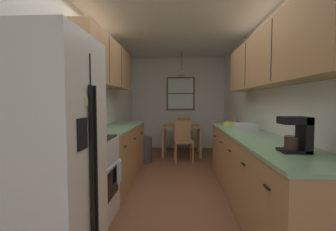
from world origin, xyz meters
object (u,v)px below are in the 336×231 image
object	(u,v)px
dining_table	(182,130)
dining_chair_near	(183,139)
storage_canister	(98,126)
fruit_bowl	(230,123)
refrigerator	(48,154)
microwave_over_range	(71,64)
trash_bin	(145,150)
mug_by_coffeemaker	(237,124)
coffee_maker	(298,134)
dining_chair_far	(184,132)
dish_rack	(245,127)
stove_range	(84,179)

from	to	relation	value
dining_table	dining_chair_near	world-z (taller)	dining_chair_near
storage_canister	fruit_bowl	world-z (taller)	storage_canister
refrigerator	microwave_over_range	distance (m)	1.09
microwave_over_range	trash_bin	bearing A→B (deg)	80.71
trash_bin	mug_by_coffeemaker	world-z (taller)	mug_by_coffeemaker
refrigerator	dining_table	distance (m)	4.11
storage_canister	fruit_bowl	bearing A→B (deg)	31.19
microwave_over_range	coffee_maker	world-z (taller)	microwave_over_range
dining_chair_near	storage_canister	size ratio (longest dim) A/B	4.68
microwave_over_range	dining_chair_far	xyz separation A→B (m)	(1.27, 3.83, -1.22)
coffee_maker	mug_by_coffeemaker	bearing A→B (deg)	91.46
dining_chair_far	fruit_bowl	bearing A→B (deg)	-70.34
coffee_maker	fruit_bowl	size ratio (longest dim) A/B	1.21
dining_table	mug_by_coffeemaker	world-z (taller)	mug_by_coffeemaker
refrigerator	dining_table	xyz separation A→B (m)	(1.06, 3.96, -0.29)
coffee_maker	mug_by_coffeemaker	world-z (taller)	coffee_maker
refrigerator	mug_by_coffeemaker	size ratio (longest dim) A/B	16.70
trash_bin	storage_canister	distance (m)	2.16
refrigerator	mug_by_coffeemaker	xyz separation A→B (m)	(1.94, 2.03, 0.04)
coffee_maker	dish_rack	bearing A→B (deg)	90.77
microwave_over_range	dining_table	distance (m)	3.63
trash_bin	coffee_maker	distance (m)	3.55
stove_range	microwave_over_range	distance (m)	1.25
microwave_over_range	dish_rack	world-z (taller)	microwave_over_range
stove_range	storage_canister	xyz separation A→B (m)	(-0.01, 0.48, 0.53)
microwave_over_range	fruit_bowl	bearing A→B (deg)	38.96
coffee_maker	trash_bin	bearing A→B (deg)	119.91
refrigerator	coffee_maker	xyz separation A→B (m)	(1.99, 0.22, 0.14)
storage_canister	mug_by_coffeemaker	distance (m)	2.15
refrigerator	fruit_bowl	xyz separation A→B (m)	(1.90, 2.38, 0.03)
storage_canister	coffee_maker	xyz separation A→B (m)	(2.03, -0.99, 0.06)
storage_canister	dish_rack	distance (m)	2.06
storage_canister	stove_range	bearing A→B (deg)	-89.34
storage_canister	dining_table	bearing A→B (deg)	68.16
dining_chair_near	fruit_bowl	size ratio (longest dim) A/B	3.74
microwave_over_range	mug_by_coffeemaker	bearing A→B (deg)	31.91
refrigerator	stove_range	size ratio (longest dim) A/B	1.66
dining_table	dining_chair_far	distance (m)	0.61
refrigerator	mug_by_coffeemaker	world-z (taller)	refrigerator
microwave_over_range	fruit_bowl	distance (m)	2.75
trash_bin	fruit_bowl	distance (m)	1.96
stove_range	microwave_over_range	xyz separation A→B (m)	(-0.11, 0.00, 1.24)
dining_chair_near	dish_rack	bearing A→B (deg)	-62.67
refrigerator	dish_rack	world-z (taller)	refrigerator
stove_range	dish_rack	xyz separation A→B (m)	(2.00, 0.95, 0.48)
dining_chair_near	trash_bin	size ratio (longest dim) A/B	1.62
dining_chair_near	coffee_maker	distance (m)	3.32
refrigerator	stove_range	xyz separation A→B (m)	(-0.04, 0.72, -0.44)
dining_table	trash_bin	distance (m)	1.14
dining_chair_near	trash_bin	distance (m)	0.88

